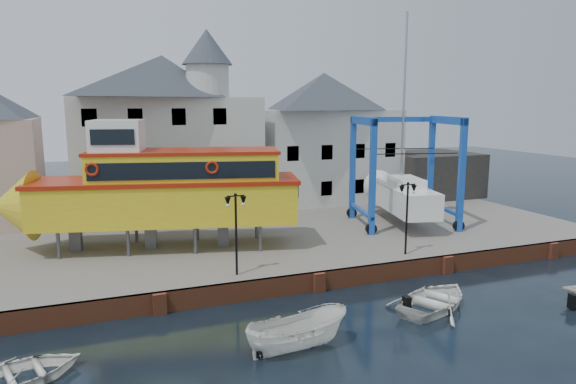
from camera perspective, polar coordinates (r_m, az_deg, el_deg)
name	(u,v)px	position (r m, az deg, el deg)	size (l,w,h in m)	color
ground	(319,291)	(26.95, 3.41, -10.95)	(140.00, 140.00, 0.00)	black
hardstanding	(255,232)	(36.63, -3.72, -4.50)	(44.00, 22.00, 1.00)	slate
quay_wall	(318,281)	(26.86, 3.33, -9.88)	(44.00, 0.47, 1.00)	brown
building_white_main	(167,132)	(41.74, -13.33, 6.53)	(14.00, 8.30, 14.00)	silver
building_white_right	(323,137)	(46.31, 3.94, 6.15)	(12.00, 8.00, 11.20)	silver
shed_dark	(428,174)	(50.05, 15.32, 1.96)	(8.00, 7.00, 4.00)	black
lamp_post_left	(236,213)	(25.54, -5.82, -2.38)	(1.12, 0.32, 4.20)	black
lamp_post_right	(407,200)	(29.70, 13.13, -0.86)	(1.12, 0.32, 4.20)	black
tour_boat	(149,189)	(31.17, -15.15, 0.34)	(17.99, 8.07, 7.62)	#59595E
travel_lift	(399,189)	(38.08, 12.22, 0.38)	(7.90, 10.04, 14.70)	#14469D
motorboat_a	(297,350)	(21.05, 1.06, -17.15)	(1.63, 4.34, 1.68)	white
motorboat_b	(435,307)	(25.92, 16.01, -12.19)	(3.48, 4.87, 1.01)	white
motorboat_d	(19,383)	(21.11, -27.70, -18.27)	(3.01, 4.21, 0.87)	white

